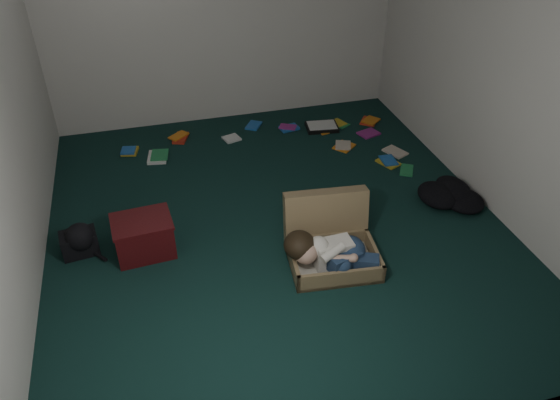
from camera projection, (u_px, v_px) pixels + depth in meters
name	position (u px, v px, depth m)	size (l,w,h in m)	color
floor	(276.00, 222.00, 4.98)	(4.50, 4.50, 0.00)	black
wall_back	(222.00, 9.00, 6.02)	(4.50, 4.50, 0.00)	silver
wall_front	(403.00, 285.00, 2.46)	(4.50, 4.50, 0.00)	silver
wall_right	(500.00, 64.00, 4.67)	(4.50, 4.50, 0.00)	silver
suitcase	(330.00, 241.00, 4.51)	(0.78, 0.76, 0.52)	olive
person	(330.00, 252.00, 4.34)	(0.76, 0.43, 0.32)	silver
maroon_bin	(144.00, 236.00, 4.55)	(0.51, 0.42, 0.33)	#440D10
backpack	(79.00, 242.00, 4.58)	(0.37, 0.29, 0.22)	black
clothing_pile	(448.00, 195.00, 5.22)	(0.47, 0.38, 0.15)	black
paper_tray	(322.00, 127.00, 6.47)	(0.40, 0.32, 0.05)	black
book_scatter	(298.00, 141.00, 6.23)	(3.07, 1.66, 0.02)	gold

